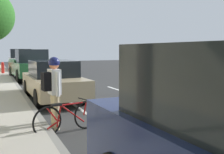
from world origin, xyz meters
TOP-DOWN VIEW (x-y plane):
  - ground at (0.00, 0.00)m, footprint 61.85×61.85m
  - curb_edge at (1.86, 0.00)m, footprint 0.16×38.65m
  - lane_stripe_centre at (-2.53, -1.43)m, footprint 0.14×35.80m
  - lane_stripe_bike_edge at (0.39, 0.00)m, footprint 0.12×38.65m
  - parked_suv_white_nearest at (0.69, -11.00)m, footprint 2.09×4.76m
  - parked_pickup_green_second at (0.81, -3.37)m, footprint 2.27×5.41m
  - parked_sedan_tan_mid at (0.84, 4.19)m, footprint 1.89×4.43m
  - bicycle_at_curb at (1.40, 8.51)m, footprint 1.68×0.61m
  - cyclist_with_backpack at (1.62, 8.06)m, footprint 0.44×0.62m
  - fire_hydrant at (2.29, -7.22)m, footprint 0.22×0.22m

SIDE VIEW (x-z plane):
  - ground at x=0.00m, z-range 0.00..0.00m
  - lane_stripe_centre at x=-2.53m, z-range 0.00..0.01m
  - lane_stripe_bike_edge at x=0.39m, z-range 0.00..0.01m
  - curb_edge at x=1.86m, z-range 0.00..0.17m
  - bicycle_at_curb at x=1.40m, z-range -0.01..0.75m
  - fire_hydrant at x=2.29m, z-range 0.17..1.01m
  - parked_sedan_tan_mid at x=0.84m, z-range -0.01..1.51m
  - parked_pickup_green_second at x=0.81m, z-range -0.07..1.88m
  - parked_suv_white_nearest at x=0.69m, z-range 0.03..2.02m
  - cyclist_with_backpack at x=1.62m, z-range 0.20..1.96m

